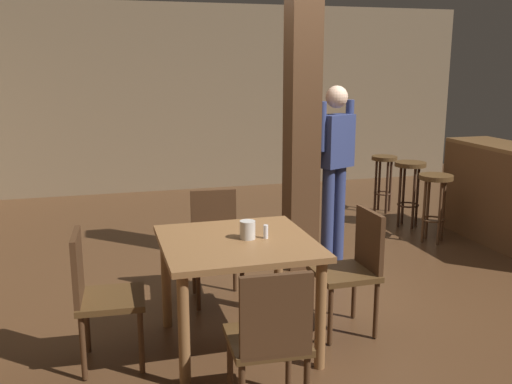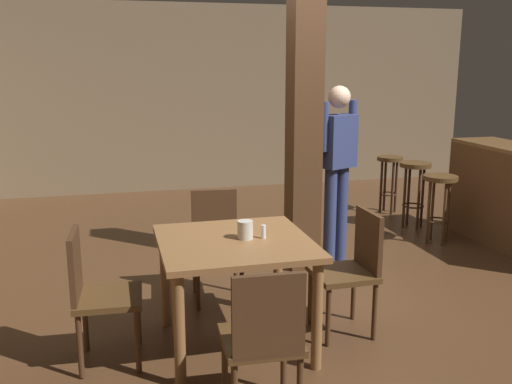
{
  "view_description": "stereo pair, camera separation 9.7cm",
  "coord_description": "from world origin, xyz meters",
  "px_view_note": "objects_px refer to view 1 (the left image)",
  "views": [
    {
      "loc": [
        -1.87,
        -4.23,
        1.92
      ],
      "look_at": [
        -0.68,
        -0.01,
        0.93
      ],
      "focal_mm": 40.0,
      "sensor_mm": 36.0,
      "label": 1
    },
    {
      "loc": [
        -1.77,
        -4.26,
        1.92
      ],
      "look_at": [
        -0.68,
        -0.01,
        0.93
      ],
      "focal_mm": 40.0,
      "sensor_mm": 36.0,
      "label": 2
    }
  ],
  "objects_px": {
    "standing_person": "(335,161)",
    "bar_counter": "(509,197)",
    "chair_west": "(98,292)",
    "dining_table": "(237,257)",
    "napkin_cup": "(248,230)",
    "chair_north": "(216,239)",
    "chair_south": "(270,337)",
    "bar_stool_mid": "(410,178)",
    "bar_stool_near": "(435,191)",
    "chair_east": "(354,265)",
    "bar_stool_far": "(384,171)",
    "salt_shaker": "(266,232)"
  },
  "relations": [
    {
      "from": "bar_counter",
      "to": "dining_table",
      "type": "bearing_deg",
      "value": -157.53
    },
    {
      "from": "chair_north",
      "to": "dining_table",
      "type": "bearing_deg",
      "value": -91.87
    },
    {
      "from": "bar_stool_mid",
      "to": "bar_stool_far",
      "type": "bearing_deg",
      "value": 86.72
    },
    {
      "from": "standing_person",
      "to": "bar_counter",
      "type": "height_order",
      "value": "standing_person"
    },
    {
      "from": "chair_west",
      "to": "bar_stool_far",
      "type": "relative_size",
      "value": 1.19
    },
    {
      "from": "chair_east",
      "to": "standing_person",
      "type": "distance_m",
      "value": 1.6
    },
    {
      "from": "bar_counter",
      "to": "standing_person",
      "type": "bearing_deg",
      "value": 177.12
    },
    {
      "from": "dining_table",
      "to": "bar_stool_far",
      "type": "xyz_separation_m",
      "value": [
        2.72,
        3.05,
        -0.1
      ]
    },
    {
      "from": "standing_person",
      "to": "bar_stool_mid",
      "type": "bearing_deg",
      "value": 33.34
    },
    {
      "from": "bar_stool_far",
      "to": "bar_stool_mid",
      "type": "bearing_deg",
      "value": -93.28
    },
    {
      "from": "dining_table",
      "to": "chair_south",
      "type": "distance_m",
      "value": 0.91
    },
    {
      "from": "chair_south",
      "to": "dining_table",
      "type": "bearing_deg",
      "value": 87.45
    },
    {
      "from": "standing_person",
      "to": "chair_west",
      "type": "bearing_deg",
      "value": -146.72
    },
    {
      "from": "napkin_cup",
      "to": "bar_stool_mid",
      "type": "distance_m",
      "value": 3.51
    },
    {
      "from": "bar_stool_far",
      "to": "chair_west",
      "type": "bearing_deg",
      "value": -139.81
    },
    {
      "from": "dining_table",
      "to": "napkin_cup",
      "type": "height_order",
      "value": "napkin_cup"
    },
    {
      "from": "bar_counter",
      "to": "chair_north",
      "type": "bearing_deg",
      "value": -171.36
    },
    {
      "from": "chair_south",
      "to": "bar_counter",
      "type": "distance_m",
      "value": 4.01
    },
    {
      "from": "bar_stool_mid",
      "to": "chair_west",
      "type": "bearing_deg",
      "value": -146.69
    },
    {
      "from": "salt_shaker",
      "to": "bar_stool_mid",
      "type": "bearing_deg",
      "value": 43.5
    },
    {
      "from": "chair_north",
      "to": "bar_stool_far",
      "type": "relative_size",
      "value": 1.19
    },
    {
      "from": "salt_shaker",
      "to": "bar_counter",
      "type": "height_order",
      "value": "bar_counter"
    },
    {
      "from": "standing_person",
      "to": "salt_shaker",
      "type": "bearing_deg",
      "value": -127.6
    },
    {
      "from": "chair_west",
      "to": "napkin_cup",
      "type": "distance_m",
      "value": 1.04
    },
    {
      "from": "salt_shaker",
      "to": "chair_south",
      "type": "bearing_deg",
      "value": -104.96
    },
    {
      "from": "dining_table",
      "to": "bar_counter",
      "type": "distance_m",
      "value": 3.54
    },
    {
      "from": "chair_south",
      "to": "bar_stool_far",
      "type": "height_order",
      "value": "chair_south"
    },
    {
      "from": "bar_stool_mid",
      "to": "bar_stool_near",
      "type": "bearing_deg",
      "value": -94.73
    },
    {
      "from": "salt_shaker",
      "to": "bar_counter",
      "type": "bearing_deg",
      "value": 23.99
    },
    {
      "from": "standing_person",
      "to": "bar_stool_near",
      "type": "bearing_deg",
      "value": 11.92
    },
    {
      "from": "chair_south",
      "to": "bar_stool_far",
      "type": "distance_m",
      "value": 4.82
    },
    {
      "from": "bar_counter",
      "to": "bar_stool_mid",
      "type": "height_order",
      "value": "bar_counter"
    },
    {
      "from": "chair_west",
      "to": "chair_north",
      "type": "height_order",
      "value": "same"
    },
    {
      "from": "napkin_cup",
      "to": "salt_shaker",
      "type": "relative_size",
      "value": 1.33
    },
    {
      "from": "bar_stool_near",
      "to": "napkin_cup",
      "type": "bearing_deg",
      "value": -146.09
    },
    {
      "from": "dining_table",
      "to": "chair_north",
      "type": "height_order",
      "value": "chair_north"
    },
    {
      "from": "napkin_cup",
      "to": "salt_shaker",
      "type": "height_order",
      "value": "napkin_cup"
    },
    {
      "from": "chair_west",
      "to": "chair_east",
      "type": "relative_size",
      "value": 1.0
    },
    {
      "from": "bar_stool_near",
      "to": "chair_west",
      "type": "bearing_deg",
      "value": -153.79
    },
    {
      "from": "napkin_cup",
      "to": "bar_counter",
      "type": "distance_m",
      "value": 3.48
    },
    {
      "from": "salt_shaker",
      "to": "bar_stool_near",
      "type": "height_order",
      "value": "salt_shaker"
    },
    {
      "from": "chair_west",
      "to": "chair_south",
      "type": "bearing_deg",
      "value": -45.15
    },
    {
      "from": "bar_counter",
      "to": "bar_stool_near",
      "type": "height_order",
      "value": "bar_counter"
    },
    {
      "from": "bar_stool_far",
      "to": "bar_counter",
      "type": "bearing_deg",
      "value": -72.09
    },
    {
      "from": "bar_stool_near",
      "to": "dining_table",
      "type": "bearing_deg",
      "value": -146.72
    },
    {
      "from": "napkin_cup",
      "to": "chair_west",
      "type": "bearing_deg",
      "value": -178.48
    },
    {
      "from": "chair_east",
      "to": "standing_person",
      "type": "relative_size",
      "value": 0.52
    },
    {
      "from": "standing_person",
      "to": "bar_stool_near",
      "type": "xyz_separation_m",
      "value": [
        1.31,
        0.28,
        -0.43
      ]
    },
    {
      "from": "chair_south",
      "to": "chair_north",
      "type": "height_order",
      "value": "same"
    },
    {
      "from": "chair_east",
      "to": "bar_stool_mid",
      "type": "xyz_separation_m",
      "value": [
        1.82,
        2.34,
        0.09
      ]
    }
  ]
}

